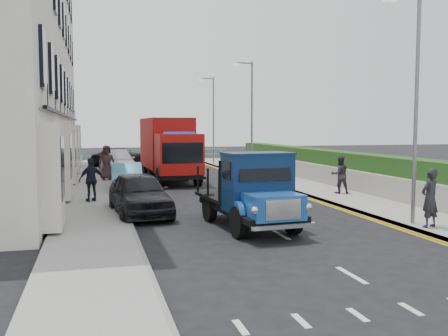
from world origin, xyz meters
TOP-DOWN VIEW (x-y plane):
  - ground at (0.00, 0.00)m, footprint 120.00×120.00m
  - pavement_west at (-5.20, 9.00)m, footprint 2.40×38.00m
  - pavement_east at (5.30, 9.00)m, footprint 2.60×38.00m
  - promenade at (0.00, 29.00)m, footprint 30.00×2.50m
  - sea_plane at (0.00, 60.00)m, footprint 120.00×120.00m
  - terrace_west at (-9.47, 13.00)m, footprint 6.31×30.20m
  - garden_east at (7.21, 9.00)m, footprint 1.45×28.00m
  - seafront_railing at (0.00, 28.20)m, footprint 13.00×0.08m
  - lamp_near at (4.18, -2.00)m, footprint 1.23×0.18m
  - lamp_mid at (4.18, 14.00)m, footprint 1.23×0.18m
  - lamp_far at (4.18, 24.00)m, footprint 1.23×0.18m
  - bedford_lorry at (-0.53, -1.25)m, footprint 2.27×4.98m
  - red_lorry at (-1.00, 12.73)m, footprint 2.58×6.89m
  - parked_car_front at (-3.60, 2.27)m, footprint 2.17×4.56m
  - parked_car_mid at (-3.60, 9.06)m, footprint 1.54×4.10m
  - parked_car_rear at (-3.60, 18.00)m, footprint 2.39×5.45m
  - seafront_car_left at (-3.24, 24.37)m, footprint 4.42×5.84m
  - seafront_car_right at (0.95, 24.44)m, footprint 2.08×4.64m
  - pedestrian_east_near at (4.40, -2.64)m, footprint 0.73×0.58m
  - pedestrian_east_far at (5.46, 4.87)m, footprint 0.89×0.74m
  - pedestrian_west_near at (-5.21, 5.21)m, footprint 1.09×0.75m
  - pedestrian_west_far at (-4.40, 13.28)m, footprint 1.03×0.76m

SIDE VIEW (x-z plane):
  - ground at x=0.00m, z-range 0.00..0.00m
  - sea_plane at x=0.00m, z-range 0.00..0.00m
  - pavement_west at x=-5.20m, z-range 0.00..0.12m
  - pavement_east at x=5.30m, z-range 0.00..0.12m
  - promenade at x=0.00m, z-range 0.00..0.12m
  - seafront_railing at x=0.00m, z-range 0.03..1.14m
  - parked_car_mid at x=-3.60m, z-range 0.00..1.34m
  - seafront_car_left at x=-3.24m, z-range 0.00..1.48m
  - parked_car_front at x=-3.60m, z-range 0.00..1.51m
  - seafront_car_right at x=0.95m, z-range 0.00..1.55m
  - parked_car_rear at x=-3.60m, z-range 0.00..1.56m
  - garden_east at x=7.21m, z-range 0.02..1.77m
  - pedestrian_east_far at x=5.46m, z-range 0.12..1.79m
  - pedestrian_west_near at x=-5.21m, z-range 0.12..1.85m
  - pedestrian_east_near at x=4.40m, z-range 0.12..1.86m
  - bedford_lorry at x=-0.53m, z-range -0.09..2.20m
  - pedestrian_west_far at x=-4.40m, z-range 0.12..2.05m
  - red_lorry at x=-1.00m, z-range 0.12..3.67m
  - lamp_near at x=4.18m, z-range 0.50..7.50m
  - lamp_mid at x=4.18m, z-range 0.50..7.50m
  - lamp_far at x=4.18m, z-range 0.50..7.50m
  - terrace_west at x=-9.47m, z-range 0.04..14.29m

